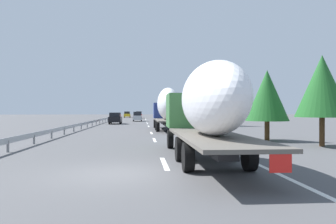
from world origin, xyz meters
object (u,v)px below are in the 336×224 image
object	(u,v)px
truck_lead	(167,107)
car_silver_hatch	(137,117)
car_black_suv	(115,118)
road_sign	(175,111)
car_yellow_coupe	(127,114)
car_red_compact	(139,115)
truck_trailing	(206,106)

from	to	relation	value
truck_lead	car_silver_hatch	world-z (taller)	truck_lead
car_black_suv	road_sign	xyz separation A→B (m)	(3.83, -10.04, 1.22)
car_yellow_coupe	car_red_compact	size ratio (longest dim) A/B	1.04
truck_lead	road_sign	world-z (taller)	truck_lead
car_red_compact	truck_lead	bearing A→B (deg)	-176.45
car_silver_hatch	car_red_compact	world-z (taller)	car_red_compact
truck_trailing	road_sign	size ratio (longest dim) A/B	4.29
truck_trailing	road_sign	xyz separation A→B (m)	(42.75, -3.10, -0.18)
car_red_compact	road_sign	distance (m)	36.78
truck_trailing	car_black_suv	world-z (taller)	truck_trailing
truck_lead	truck_trailing	bearing A→B (deg)	-180.00
car_silver_hatch	truck_trailing	bearing A→B (deg)	-176.03
truck_lead	road_sign	size ratio (longest dim) A/B	4.53
car_black_suv	car_yellow_coupe	xyz separation A→B (m)	(48.00, 0.25, 0.01)
car_yellow_coupe	car_silver_hatch	distance (m)	35.39
truck_lead	car_red_compact	bearing A→B (deg)	3.55
car_silver_hatch	road_sign	distance (m)	11.25
truck_lead	car_black_suv	world-z (taller)	truck_lead
truck_trailing	car_yellow_coupe	xyz separation A→B (m)	(86.91, 7.19, -1.39)
truck_lead	road_sign	distance (m)	21.38
truck_trailing	car_black_suv	size ratio (longest dim) A/B	2.84
road_sign	car_red_compact	bearing A→B (deg)	10.42
car_black_suv	truck_lead	bearing A→B (deg)	-158.16
car_black_suv	car_yellow_coupe	size ratio (longest dim) A/B	1.02
truck_trailing	car_silver_hatch	bearing A→B (deg)	3.97
truck_lead	car_red_compact	size ratio (longest dim) A/B	3.17
truck_trailing	road_sign	world-z (taller)	truck_trailing
car_yellow_coupe	car_red_compact	world-z (taller)	car_red_compact
car_black_suv	car_silver_hatch	world-z (taller)	car_silver_hatch
car_yellow_coupe	car_red_compact	distance (m)	8.79
car_red_compact	car_yellow_coupe	bearing A→B (deg)	24.41
car_black_suv	car_red_compact	world-z (taller)	car_red_compact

